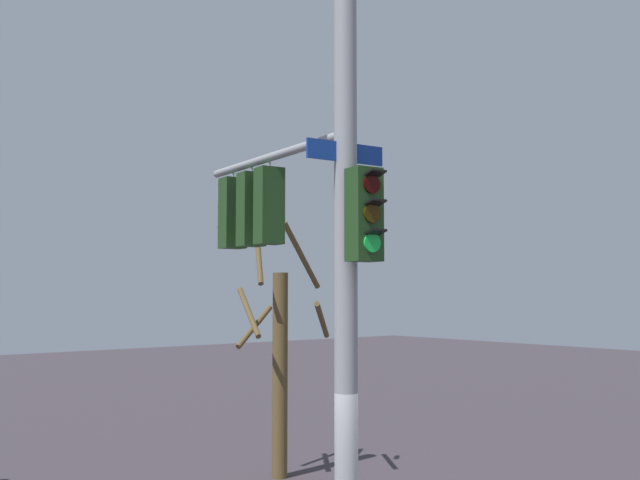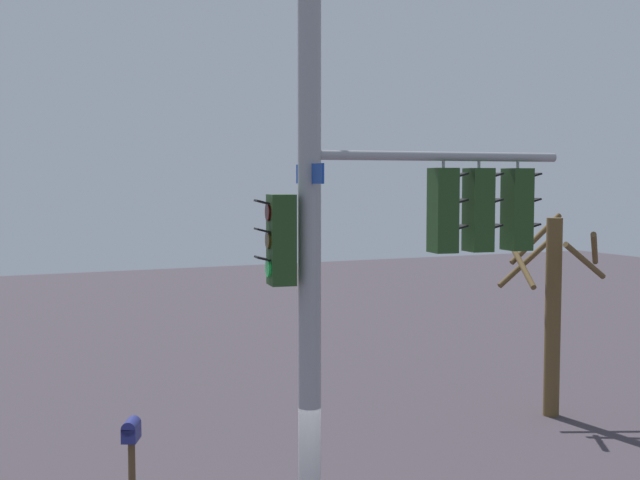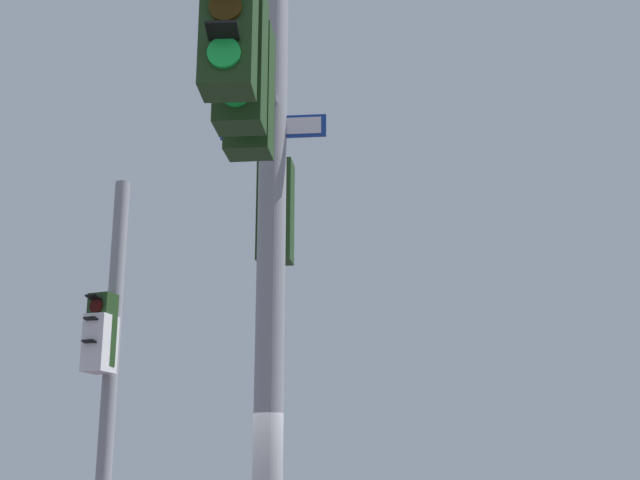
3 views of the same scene
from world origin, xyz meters
The scene contains 2 objects.
main_signal_pole_assembly centered at (0.27, -0.89, 5.12)m, with size 3.46×4.22×9.78m.
bare_tree_behind_pole centered at (-2.68, -5.61, 2.36)m, with size 2.16×2.15×5.11m.
Camera 1 is at (5.86, 6.29, 3.66)m, focal length 40.08 mm.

